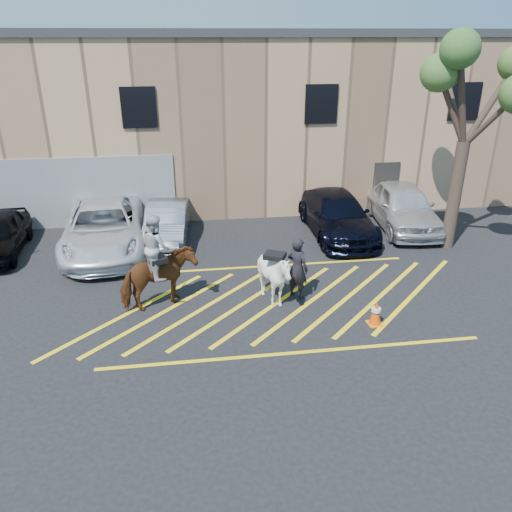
{
  "coord_description": "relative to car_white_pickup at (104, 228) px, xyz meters",
  "views": [
    {
      "loc": [
        -2.37,
        -12.69,
        7.11
      ],
      "look_at": [
        -0.54,
        0.2,
        1.3
      ],
      "focal_mm": 35.0,
      "sensor_mm": 36.0,
      "label": 1
    }
  ],
  "objects": [
    {
      "name": "tree",
      "position": [
        12.29,
        -1.48,
        4.87
      ],
      "size": [
        3.99,
        4.37,
        7.31
      ],
      "color": "#4A352C",
      "rests_on": "ground"
    },
    {
      "name": "car_white_suv",
      "position": [
        11.45,
        0.73,
        0.04
      ],
      "size": [
        2.55,
        5.25,
        1.73
      ],
      "primitive_type": "imported",
      "rotation": [
        0.0,
        0.0,
        -0.1
      ],
      "color": "silver",
      "rests_on": "ground"
    },
    {
      "name": "hatching_zone",
      "position": [
        5.4,
        -4.76,
        -0.82
      ],
      "size": [
        12.6,
        5.12,
        0.01
      ],
      "color": "yellow",
      "rests_on": "ground"
    },
    {
      "name": "handler",
      "position": [
        6.04,
        -4.45,
        0.1
      ],
      "size": [
        0.8,
        0.79,
        1.86
      ],
      "primitive_type": "imported",
      "rotation": [
        0.0,
        0.0,
        2.36
      ],
      "color": "black",
      "rests_on": "ground"
    },
    {
      "name": "ground",
      "position": [
        5.4,
        -4.46,
        -0.83
      ],
      "size": [
        90.0,
        90.0,
        0.0
      ],
      "primitive_type": "plane",
      "color": "black",
      "rests_on": "ground"
    },
    {
      "name": "saddled_white",
      "position": [
        5.32,
        -4.72,
        0.01
      ],
      "size": [
        1.88,
        1.95,
        1.66
      ],
      "color": "silver",
      "rests_on": "ground"
    },
    {
      "name": "car_blue_suv",
      "position": [
        8.65,
        0.36,
        -0.05
      ],
      "size": [
        2.18,
        5.32,
        1.54
      ],
      "primitive_type": "imported",
      "rotation": [
        0.0,
        0.0,
        0.0
      ],
      "color": "black",
      "rests_on": "ground"
    },
    {
      "name": "warehouse",
      "position": [
        5.38,
        7.53,
        2.83
      ],
      "size": [
        32.42,
        10.2,
        7.3
      ],
      "color": "tan",
      "rests_on": "ground"
    },
    {
      "name": "car_silver_sedan",
      "position": [
        2.2,
        0.6,
        -0.13
      ],
      "size": [
        1.75,
        4.32,
        1.39
      ],
      "primitive_type": "imported",
      "rotation": [
        0.0,
        0.0,
        -0.06
      ],
      "color": "gray",
      "rests_on": "ground"
    },
    {
      "name": "mounted_bay",
      "position": [
        2.08,
        -4.49,
        0.28
      ],
      "size": [
        2.29,
        1.72,
        2.75
      ],
      "color": "#5B3215",
      "rests_on": "ground"
    },
    {
      "name": "car_white_pickup",
      "position": [
        0.0,
        0.0,
        0.0
      ],
      "size": [
        3.22,
        6.14,
        1.65
      ],
      "primitive_type": "imported",
      "rotation": [
        0.0,
        0.0,
        0.08
      ],
      "color": "white",
      "rests_on": "ground"
    },
    {
      "name": "traffic_cone",
      "position": [
        7.79,
        -6.26,
        -0.46
      ],
      "size": [
        0.41,
        0.41,
        0.73
      ],
      "color": "orange",
      "rests_on": "ground"
    }
  ]
}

